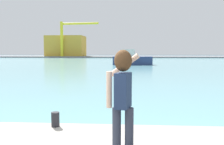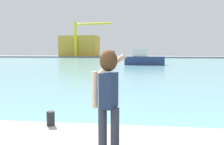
{
  "view_description": "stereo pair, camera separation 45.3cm",
  "coord_description": "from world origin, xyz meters",
  "px_view_note": "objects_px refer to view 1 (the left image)",
  "views": [
    {
      "loc": [
        1.16,
        -3.75,
        2.22
      ],
      "look_at": [
        0.61,
        4.03,
        1.56
      ],
      "focal_mm": 40.05,
      "sensor_mm": 36.0,
      "label": 1
    },
    {
      "loc": [
        1.61,
        -3.7,
        2.22
      ],
      "look_at": [
        0.61,
        4.03,
        1.56
      ],
      "focal_mm": 40.05,
      "sensor_mm": 36.0,
      "label": 2
    }
  ],
  "objects_px": {
    "harbor_bollard": "(55,119)",
    "warehouse_left": "(66,46)",
    "person_photographer": "(122,92)",
    "boat_moored": "(132,59)",
    "port_crane": "(68,34)"
  },
  "relations": [
    {
      "from": "person_photographer",
      "to": "port_crane",
      "type": "distance_m",
      "value": 86.62
    },
    {
      "from": "warehouse_left",
      "to": "port_crane",
      "type": "bearing_deg",
      "value": -69.46
    },
    {
      "from": "warehouse_left",
      "to": "port_crane",
      "type": "relative_size",
      "value": 1.0
    },
    {
      "from": "person_photographer",
      "to": "harbor_bollard",
      "type": "bearing_deg",
      "value": 59.62
    },
    {
      "from": "person_photographer",
      "to": "harbor_bollard",
      "type": "distance_m",
      "value": 2.4
    },
    {
      "from": "port_crane",
      "to": "warehouse_left",
      "type": "bearing_deg",
      "value": 110.54
    },
    {
      "from": "person_photographer",
      "to": "boat_moored",
      "type": "relative_size",
      "value": 0.27
    },
    {
      "from": "person_photographer",
      "to": "harbor_bollard",
      "type": "height_order",
      "value": "person_photographer"
    },
    {
      "from": "harbor_bollard",
      "to": "port_crane",
      "type": "bearing_deg",
      "value": 103.7
    },
    {
      "from": "warehouse_left",
      "to": "harbor_bollard",
      "type": "bearing_deg",
      "value": -75.79
    },
    {
      "from": "person_photographer",
      "to": "warehouse_left",
      "type": "xyz_separation_m",
      "value": [
        -23.94,
        89.91,
        2.69
      ]
    },
    {
      "from": "warehouse_left",
      "to": "person_photographer",
      "type": "bearing_deg",
      "value": -75.09
    },
    {
      "from": "harbor_bollard",
      "to": "warehouse_left",
      "type": "distance_m",
      "value": 91.2
    },
    {
      "from": "person_photographer",
      "to": "boat_moored",
      "type": "distance_m",
      "value": 37.3
    },
    {
      "from": "person_photographer",
      "to": "port_crane",
      "type": "relative_size",
      "value": 0.13
    }
  ]
}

